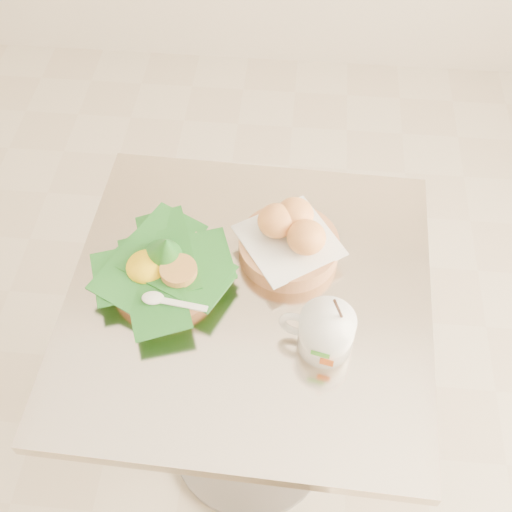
# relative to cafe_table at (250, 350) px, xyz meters

# --- Properties ---
(floor) EXTENTS (3.60, 3.60, 0.00)m
(floor) POSITION_rel_cafe_table_xyz_m (-0.18, -0.01, -0.53)
(floor) COLOR beige
(floor) RESTS_ON ground
(cafe_table) EXTENTS (0.72, 0.72, 0.75)m
(cafe_table) POSITION_rel_cafe_table_xyz_m (0.00, 0.00, 0.00)
(cafe_table) COLOR gray
(cafe_table) RESTS_ON floor
(rice_basket) EXTENTS (0.27, 0.27, 0.13)m
(rice_basket) POSITION_rel_cafe_table_xyz_m (-0.17, 0.02, 0.26)
(rice_basket) COLOR tan
(rice_basket) RESTS_ON cafe_table
(bread_basket) EXTENTS (0.24, 0.24, 0.10)m
(bread_basket) POSITION_rel_cafe_table_xyz_m (0.07, 0.11, 0.26)
(bread_basket) COLOR tan
(bread_basket) RESTS_ON cafe_table
(coffee_mug) EXTENTS (0.14, 0.11, 0.17)m
(coffee_mug) POSITION_rel_cafe_table_xyz_m (0.14, -0.10, 0.27)
(coffee_mug) COLOR white
(coffee_mug) RESTS_ON cafe_table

